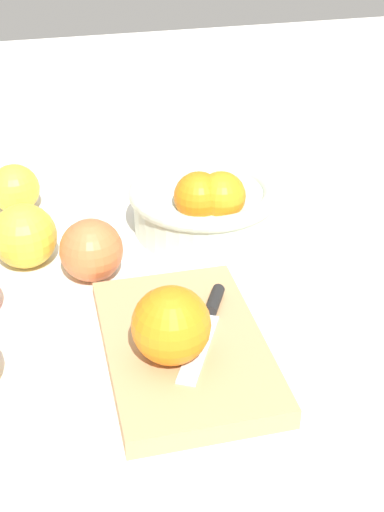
{
  "coord_description": "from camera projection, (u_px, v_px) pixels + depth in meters",
  "views": [
    {
      "loc": [
        0.66,
        -0.1,
        0.48
      ],
      "look_at": [
        -0.01,
        0.07,
        0.04
      ],
      "focal_mm": 47.99,
      "sensor_mm": 36.0,
      "label": 1
    }
  ],
  "objects": [
    {
      "name": "cutting_board",
      "position": [
        184.0,
        348.0,
        0.72
      ],
      "size": [
        0.25,
        0.17,
        0.02
      ],
      "primitive_type": "cube",
      "rotation": [
        0.0,
        0.0,
        -0.01
      ],
      "color": "tan",
      "rests_on": "ground_plane"
    },
    {
      "name": "apple_front_left",
      "position": [
        15.0,
        189.0,
        0.98
      ],
      "size": [
        0.07,
        0.07,
        0.07
      ],
      "primitive_type": "sphere",
      "color": "gold",
      "rests_on": "ground_plane"
    },
    {
      "name": "orange_on_board",
      "position": [
        171.0,
        325.0,
        0.67
      ],
      "size": [
        0.08,
        0.08,
        0.08
      ],
      "primitive_type": "sphere",
      "color": "orange",
      "rests_on": "cutting_board"
    },
    {
      "name": "knife",
      "position": [
        208.0,
        320.0,
        0.73
      ],
      "size": [
        0.14,
        0.09,
        0.01
      ],
      "color": "silver",
      "rests_on": "cutting_board"
    },
    {
      "name": "apple_front_left_3",
      "position": [
        91.0,
        250.0,
        0.83
      ],
      "size": [
        0.08,
        0.08,
        0.08
      ],
      "primitive_type": "sphere",
      "color": "#CC6638",
      "rests_on": "ground_plane"
    },
    {
      "name": "bowl",
      "position": [
        204.0,
        204.0,
        0.92
      ],
      "size": [
        0.2,
        0.2,
        0.1
      ],
      "color": "beige",
      "rests_on": "ground_plane"
    },
    {
      "name": "apple_front_left_2",
      "position": [
        24.0,
        236.0,
        0.85
      ],
      "size": [
        0.08,
        0.08,
        0.08
      ],
      "primitive_type": "sphere",
      "color": "gold",
      "rests_on": "ground_plane"
    },
    {
      "name": "ground_plane",
      "position": [
        141.0,
        296.0,
        0.82
      ],
      "size": [
        2.4,
        2.4,
        0.0
      ],
      "primitive_type": "plane",
      "color": "silver"
    }
  ]
}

